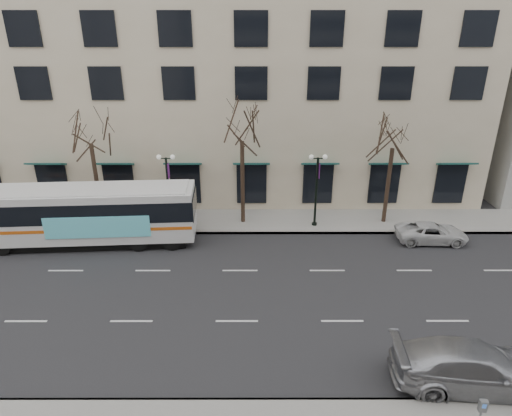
{
  "coord_description": "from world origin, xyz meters",
  "views": [
    {
      "loc": [
        0.89,
        -18.9,
        12.77
      ],
      "look_at": [
        0.92,
        2.04,
        4.0
      ],
      "focal_mm": 30.0,
      "sensor_mm": 36.0,
      "label": 1
    }
  ],
  "objects_px": {
    "tree_far_left": "(89,130)",
    "silver_car": "(472,366)",
    "pay_station": "(482,408)",
    "city_bus": "(86,214)",
    "tree_far_mid": "(242,127)",
    "lamp_post_right": "(317,187)",
    "tree_far_right": "(394,134)",
    "lamp_post_left": "(168,187)",
    "white_pickup": "(432,233)"
  },
  "relations": [
    {
      "from": "city_bus",
      "to": "tree_far_right",
      "type": "bearing_deg",
      "value": 4.95
    },
    {
      "from": "lamp_post_right",
      "to": "pay_station",
      "type": "height_order",
      "value": "lamp_post_right"
    },
    {
      "from": "lamp_post_right",
      "to": "silver_car",
      "type": "height_order",
      "value": "lamp_post_right"
    },
    {
      "from": "city_bus",
      "to": "silver_car",
      "type": "bearing_deg",
      "value": -35.99
    },
    {
      "from": "tree_far_right",
      "to": "silver_car",
      "type": "bearing_deg",
      "value": -93.12
    },
    {
      "from": "tree_far_right",
      "to": "silver_car",
      "type": "height_order",
      "value": "tree_far_right"
    },
    {
      "from": "tree_far_mid",
      "to": "lamp_post_left",
      "type": "relative_size",
      "value": 1.64
    },
    {
      "from": "lamp_post_left",
      "to": "lamp_post_right",
      "type": "bearing_deg",
      "value": 0.0
    },
    {
      "from": "pay_station",
      "to": "tree_far_right",
      "type": "bearing_deg",
      "value": 90.3
    },
    {
      "from": "lamp_post_left",
      "to": "silver_car",
      "type": "distance_m",
      "value": 20.31
    },
    {
      "from": "lamp_post_right",
      "to": "silver_car",
      "type": "distance_m",
      "value": 15.13
    },
    {
      "from": "lamp_post_left",
      "to": "pay_station",
      "type": "relative_size",
      "value": 4.41
    },
    {
      "from": "city_bus",
      "to": "white_pickup",
      "type": "relative_size",
      "value": 3.1
    },
    {
      "from": "tree_far_mid",
      "to": "lamp_post_left",
      "type": "distance_m",
      "value": 6.4
    },
    {
      "from": "pay_station",
      "to": "tree_far_mid",
      "type": "bearing_deg",
      "value": 121.8
    },
    {
      "from": "tree_far_right",
      "to": "lamp_post_left",
      "type": "height_order",
      "value": "tree_far_right"
    },
    {
      "from": "tree_far_mid",
      "to": "lamp_post_right",
      "type": "height_order",
      "value": "tree_far_mid"
    },
    {
      "from": "tree_far_right",
      "to": "silver_car",
      "type": "xyz_separation_m",
      "value": [
        -0.82,
        -15.0,
        -5.54
      ]
    },
    {
      "from": "tree_far_left",
      "to": "white_pickup",
      "type": "relative_size",
      "value": 1.86
    },
    {
      "from": "silver_car",
      "to": "pay_station",
      "type": "height_order",
      "value": "silver_car"
    },
    {
      "from": "lamp_post_right",
      "to": "pay_station",
      "type": "xyz_separation_m",
      "value": [
        3.52,
        -16.45,
        -1.94
      ]
    },
    {
      "from": "city_bus",
      "to": "pay_station",
      "type": "relative_size",
      "value": 11.81
    },
    {
      "from": "silver_car",
      "to": "white_pickup",
      "type": "relative_size",
      "value": 1.35
    },
    {
      "from": "lamp_post_left",
      "to": "lamp_post_right",
      "type": "height_order",
      "value": "same"
    },
    {
      "from": "tree_far_left",
      "to": "city_bus",
      "type": "distance_m",
      "value": 5.54
    },
    {
      "from": "tree_far_left",
      "to": "silver_car",
      "type": "height_order",
      "value": "tree_far_left"
    },
    {
      "from": "silver_car",
      "to": "white_pickup",
      "type": "xyz_separation_m",
      "value": [
        3.11,
        12.16,
        -0.26
      ]
    },
    {
      "from": "lamp_post_right",
      "to": "pay_station",
      "type": "distance_m",
      "value": 16.94
    },
    {
      "from": "tree_far_right",
      "to": "lamp_post_left",
      "type": "xyz_separation_m",
      "value": [
        -14.99,
        -0.6,
        -3.48
      ]
    },
    {
      "from": "lamp_post_right",
      "to": "pay_station",
      "type": "bearing_deg",
      "value": -77.93
    },
    {
      "from": "tree_far_left",
      "to": "tree_far_right",
      "type": "relative_size",
      "value": 1.03
    },
    {
      "from": "white_pickup",
      "to": "pay_station",
      "type": "bearing_deg",
      "value": 167.06
    },
    {
      "from": "lamp_post_left",
      "to": "white_pickup",
      "type": "distance_m",
      "value": 17.58
    },
    {
      "from": "lamp_post_left",
      "to": "city_bus",
      "type": "distance_m",
      "value": 5.43
    },
    {
      "from": "pay_station",
      "to": "city_bus",
      "type": "bearing_deg",
      "value": 147.72
    },
    {
      "from": "tree_far_left",
      "to": "silver_car",
      "type": "xyz_separation_m",
      "value": [
        19.18,
        -15.0,
        -5.82
      ]
    },
    {
      "from": "lamp_post_left",
      "to": "city_bus",
      "type": "bearing_deg",
      "value": -153.41
    },
    {
      "from": "tree_far_mid",
      "to": "city_bus",
      "type": "bearing_deg",
      "value": -162.96
    },
    {
      "from": "white_pickup",
      "to": "lamp_post_left",
      "type": "bearing_deg",
      "value": 84.5
    },
    {
      "from": "tree_far_mid",
      "to": "lamp_post_left",
      "type": "height_order",
      "value": "tree_far_mid"
    },
    {
      "from": "tree_far_left",
      "to": "tree_far_mid",
      "type": "height_order",
      "value": "tree_far_mid"
    },
    {
      "from": "tree_far_mid",
      "to": "pay_station",
      "type": "relative_size",
      "value": 7.24
    },
    {
      "from": "tree_far_mid",
      "to": "white_pickup",
      "type": "height_order",
      "value": "tree_far_mid"
    },
    {
      "from": "tree_far_left",
      "to": "city_bus",
      "type": "height_order",
      "value": "tree_far_left"
    },
    {
      "from": "lamp_post_left",
      "to": "white_pickup",
      "type": "height_order",
      "value": "lamp_post_left"
    },
    {
      "from": "tree_far_mid",
      "to": "silver_car",
      "type": "distance_m",
      "value": 18.59
    },
    {
      "from": "lamp_post_right",
      "to": "white_pickup",
      "type": "bearing_deg",
      "value": -17.12
    },
    {
      "from": "tree_far_right",
      "to": "tree_far_left",
      "type": "bearing_deg",
      "value": 180.0
    },
    {
      "from": "silver_car",
      "to": "white_pickup",
      "type": "bearing_deg",
      "value": -10.14
    },
    {
      "from": "tree_far_right",
      "to": "pay_station",
      "type": "height_order",
      "value": "tree_far_right"
    }
  ]
}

